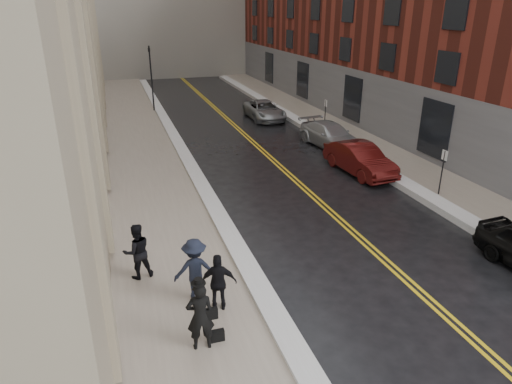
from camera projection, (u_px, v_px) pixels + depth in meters
ground at (382, 351)px, 11.59m from camera, size 160.00×160.00×0.00m
sidewalk_left at (146, 167)px, 24.41m from camera, size 4.00×64.00×0.15m
sidewalk_right at (368, 146)px, 28.18m from camera, size 3.00×64.00×0.15m
lane_stripe_a at (267, 157)px, 26.36m from camera, size 0.12×64.00×0.01m
lane_stripe_b at (271, 156)px, 26.42m from camera, size 0.12×64.00×0.01m
snow_ridge_left at (188, 162)px, 25.03m from camera, size 0.70×60.80×0.26m
snow_ridge_right at (342, 147)px, 27.63m from camera, size 0.85×60.80×0.30m
traffic_signal at (151, 74)px, 36.13m from camera, size 0.18×0.15×5.20m
parking_sign_near at (442, 169)px, 20.33m from camera, size 0.06×0.35×2.23m
parking_sign_far at (325, 113)px, 30.91m from camera, size 0.06×0.35×2.23m
car_maroon at (360, 159)px, 23.52m from camera, size 2.06×4.83×1.55m
car_silver_near at (330, 135)px, 28.01m from camera, size 2.68×5.19×1.44m
car_silver_far at (264, 110)px, 34.78m from camera, size 2.34×5.00×1.38m
pedestrian_main at (200, 316)px, 11.15m from camera, size 0.72×0.50×1.88m
pedestrian_a at (137, 251)px, 14.14m from camera, size 1.00×0.85×1.82m
pedestrian_b at (195, 269)px, 13.10m from camera, size 1.28×0.81×1.91m
pedestrian_c at (219, 282)px, 12.65m from camera, size 1.08×0.66×1.72m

